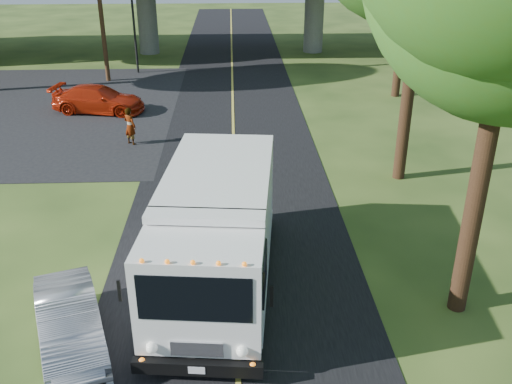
{
  "coord_description": "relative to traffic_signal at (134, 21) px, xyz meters",
  "views": [
    {
      "loc": [
        -0.01,
        -10.43,
        8.75
      ],
      "look_at": [
        0.63,
        4.57,
        1.6
      ],
      "focal_mm": 40.0,
      "sensor_mm": 36.0,
      "label": 1
    }
  ],
  "objects": [
    {
      "name": "lane_line",
      "position": [
        6.0,
        -16.0,
        -3.17
      ],
      "size": [
        0.12,
        90.0,
        0.01
      ],
      "primitive_type": "cube",
      "color": "gold",
      "rests_on": "road"
    },
    {
      "name": "silver_sedan",
      "position": [
        2.24,
        -26.0,
        -2.58
      ],
      "size": [
        2.49,
        3.95,
        1.23
      ],
      "primitive_type": "imported",
      "rotation": [
        0.0,
        0.0,
        0.35
      ],
      "color": "gray",
      "rests_on": "ground"
    },
    {
      "name": "red_sedan",
      "position": [
        -0.74,
        -8.28,
        -2.53
      ],
      "size": [
        4.85,
        2.65,
        1.33
      ],
      "primitive_type": "imported",
      "rotation": [
        0.0,
        0.0,
        1.39
      ],
      "color": "#A8200A",
      "rests_on": "ground"
    },
    {
      "name": "parking_lot",
      "position": [
        -5.0,
        -8.0,
        -3.19
      ],
      "size": [
        16.0,
        18.0,
        0.01
      ],
      "primitive_type": "cube",
      "color": "black",
      "rests_on": "ground"
    },
    {
      "name": "traffic_signal",
      "position": [
        0.0,
        0.0,
        0.0
      ],
      "size": [
        0.18,
        0.22,
        5.2
      ],
      "color": "black",
      "rests_on": "ground"
    },
    {
      "name": "pedestrian",
      "position": [
        1.58,
        -13.0,
        -2.38
      ],
      "size": [
        0.71,
        0.67,
        1.64
      ],
      "primitive_type": "imported",
      "rotation": [
        0.0,
        0.0,
        2.51
      ],
      "color": "gray",
      "rests_on": "ground"
    },
    {
      "name": "ground",
      "position": [
        6.0,
        -26.0,
        -3.2
      ],
      "size": [
        120.0,
        120.0,
        0.0
      ],
      "primitive_type": "plane",
      "color": "#294117",
      "rests_on": "ground"
    },
    {
      "name": "step_van",
      "position": [
        5.52,
        -23.8,
        -1.53
      ],
      "size": [
        3.41,
        7.53,
        3.06
      ],
      "rotation": [
        0.0,
        0.0,
        -0.1
      ],
      "color": "white",
      "rests_on": "ground"
    },
    {
      "name": "road",
      "position": [
        6.0,
        -16.0,
        -3.19
      ],
      "size": [
        7.0,
        90.0,
        0.02
      ],
      "primitive_type": "cube",
      "color": "black",
      "rests_on": "ground"
    },
    {
      "name": "utility_pole",
      "position": [
        -1.5,
        -2.0,
        1.4
      ],
      "size": [
        1.6,
        0.26,
        9.0
      ],
      "color": "#472D19",
      "rests_on": "ground"
    }
  ]
}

